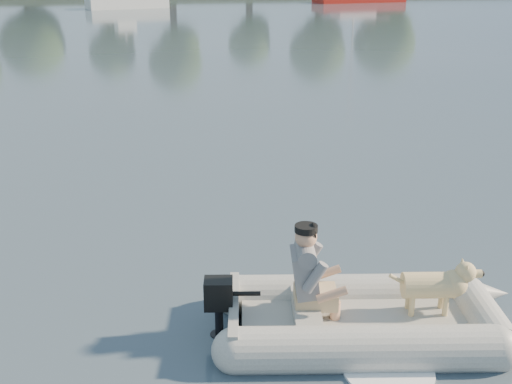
{
  "coord_description": "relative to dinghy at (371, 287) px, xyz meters",
  "views": [
    {
      "loc": [
        -1.3,
        -4.8,
        3.42
      ],
      "look_at": [
        0.16,
        2.35,
        0.75
      ],
      "focal_mm": 45.0,
      "sensor_mm": 36.0,
      "label": 1
    }
  ],
  "objects": [
    {
      "name": "water",
      "position": [
        -0.84,
        -0.24,
        -0.51
      ],
      "size": [
        160.0,
        160.0,
        0.0
      ],
      "primitive_type": "plane",
      "color": "#4E5D69",
      "rests_on": "ground"
    },
    {
      "name": "dinghy",
      "position": [
        0.0,
        0.0,
        0.0
      ],
      "size": [
        4.6,
        3.64,
        1.21
      ],
      "primitive_type": null,
      "rotation": [
        0.0,
        0.0,
        -0.18
      ],
      "color": "gray",
      "rests_on": "water"
    },
    {
      "name": "man",
      "position": [
        -0.59,
        0.15,
        0.17
      ],
      "size": [
        0.71,
        0.64,
        0.93
      ],
      "primitive_type": null,
      "rotation": [
        0.0,
        0.0,
        -0.18
      ],
      "color": "slate",
      "rests_on": "dinghy"
    },
    {
      "name": "dog",
      "position": [
        0.56,
        -0.06,
        -0.06
      ],
      "size": [
        0.85,
        0.43,
        0.54
      ],
      "primitive_type": null,
      "rotation": [
        0.0,
        0.0,
        -0.18
      ],
      "color": "tan",
      "rests_on": "dinghy"
    },
    {
      "name": "outboard_motor",
      "position": [
        -1.41,
        0.26,
        -0.24
      ],
      "size": [
        0.4,
        0.31,
        0.68
      ],
      "primitive_type": null,
      "rotation": [
        0.0,
        0.0,
        -0.18
      ],
      "color": "black",
      "rests_on": "dinghy"
    }
  ]
}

